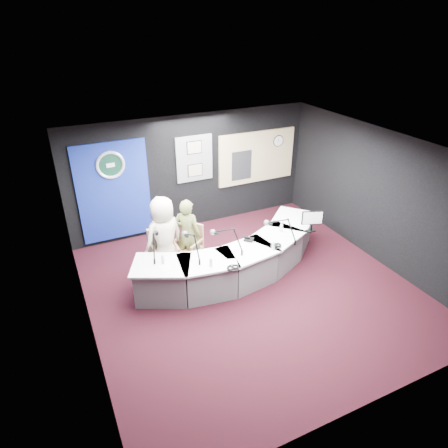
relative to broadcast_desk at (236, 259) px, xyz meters
name	(u,v)px	position (x,y,z in m)	size (l,w,h in m)	color
ground	(251,288)	(0.05, -0.55, -0.38)	(6.00, 6.00, 0.00)	black
ceiling	(256,151)	(0.05, -0.55, 2.42)	(6.00, 6.00, 0.02)	silver
wall_back	(192,173)	(0.05, 2.45, 1.02)	(6.00, 0.02, 2.80)	black
wall_front	(374,333)	(0.05, -3.55, 1.02)	(6.00, 0.02, 2.80)	black
wall_left	(80,266)	(-2.95, -0.55, 1.02)	(0.02, 6.00, 2.80)	black
wall_right	(379,197)	(3.05, -0.55, 1.02)	(0.02, 6.00, 2.80)	black
broadcast_desk	(236,259)	(0.00, 0.00, 0.00)	(4.50, 1.90, 0.75)	silver
backdrop_panel	(114,192)	(-1.85, 2.42, 0.88)	(1.60, 0.05, 2.30)	navy
agency_seal	(110,165)	(-1.85, 2.38, 1.52)	(0.63, 0.63, 0.07)	silver
seal_center	(110,165)	(-1.85, 2.38, 1.52)	(0.48, 0.48, 0.01)	#0D2F20
pinboard	(194,159)	(0.10, 2.42, 1.38)	(0.90, 0.04, 1.10)	slate
framed_photo_upper	(194,148)	(0.10, 2.39, 1.65)	(0.34, 0.02, 0.27)	gray
framed_photo_lower	(195,170)	(0.10, 2.39, 1.09)	(0.34, 0.02, 0.27)	gray
booth_window_frame	(257,157)	(1.80, 2.42, 1.18)	(2.12, 0.06, 1.32)	tan
booth_glow	(257,157)	(1.80, 2.41, 1.18)	(2.00, 0.02, 1.20)	beige
equipment_rack	(242,165)	(1.35, 2.39, 1.03)	(0.55, 0.02, 0.75)	black
wall_clock	(278,141)	(2.40, 2.39, 1.52)	(0.28, 0.28, 0.01)	white
armchair_left	(165,252)	(-1.28, 0.65, 0.14)	(0.58, 0.58, 1.03)	#A26F4A
armchair_right	(188,248)	(-0.76, 0.71, 0.08)	(0.51, 0.51, 0.91)	#A26F4A
draped_jacket	(160,242)	(-1.30, 0.90, 0.24)	(0.50, 0.10, 0.70)	#6B695B
person_man	(164,238)	(-1.28, 0.65, 0.48)	(0.84, 0.55, 1.72)	beige
person_woman	(187,234)	(-0.76, 0.71, 0.40)	(0.57, 0.37, 1.56)	#5A6233
computer_monitor	(312,218)	(1.64, -0.22, 0.70)	(0.44, 0.03, 0.30)	black
desk_phone	(249,239)	(0.28, -0.01, 0.40)	(0.18, 0.15, 0.05)	black
headphones_near	(276,246)	(0.65, -0.43, 0.39)	(0.24, 0.24, 0.04)	black
headphones_far	(233,267)	(-0.45, -0.75, 0.39)	(0.24, 0.24, 0.04)	black
paper_stack	(165,266)	(-1.54, -0.18, 0.38)	(0.23, 0.33, 0.00)	white
notepad	(231,264)	(-0.41, -0.62, 0.38)	(0.23, 0.32, 0.00)	white
boom_mic_a	(156,241)	(-1.55, 0.26, 0.68)	(0.37, 0.69, 0.60)	black
boom_mic_b	(192,243)	(-0.96, -0.08, 0.68)	(0.16, 0.74, 0.60)	black
boom_mic_c	(227,238)	(-0.29, -0.19, 0.68)	(0.50, 0.61, 0.60)	black
boom_mic_d	(281,228)	(0.84, -0.30, 0.68)	(0.49, 0.62, 0.60)	black
water_bottles	(246,244)	(0.08, -0.25, 0.46)	(3.28, 0.63, 0.18)	silver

